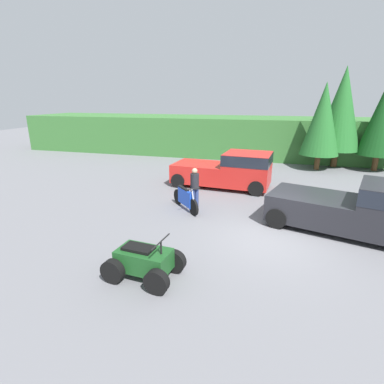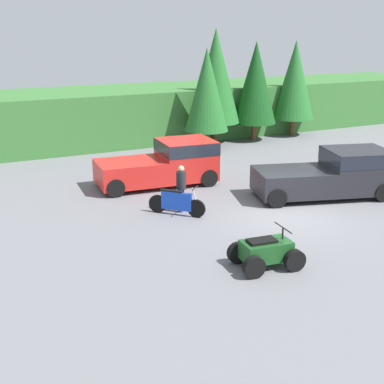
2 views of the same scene
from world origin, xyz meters
name	(u,v)px [view 1 (image 1 of 2)]	position (x,y,z in m)	size (l,w,h in m)	color
ground_plane	(271,239)	(0.00, 0.00, 0.00)	(80.00, 80.00, 0.00)	slate
hillside_backdrop	(278,137)	(0.00, 16.00, 1.54)	(44.00, 6.00, 3.09)	#387033
tree_left	(323,119)	(2.68, 11.61, 3.30)	(2.47, 2.47, 5.61)	brown
tree_mid_left	(341,109)	(3.93, 12.89, 3.90)	(2.92, 2.92, 6.63)	brown
tree_mid_right	(384,117)	(6.34, 12.32, 3.46)	(2.59, 2.59, 5.89)	brown
pickup_truck_red	(230,169)	(-2.32, 5.83, 1.01)	(5.31, 2.69, 1.92)	red
pickup_truck_second	(366,208)	(3.08, 1.20, 1.01)	(5.82, 3.67, 1.92)	#232328
dirt_bike	(185,199)	(-3.64, 1.95, 0.47)	(1.59, 1.71, 1.14)	black
quad_atv	(144,262)	(-3.21, -3.26, 0.46)	(2.04, 1.45, 1.16)	black
rider_person	(195,187)	(-3.31, 2.26, 0.97)	(0.52, 0.52, 1.78)	navy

